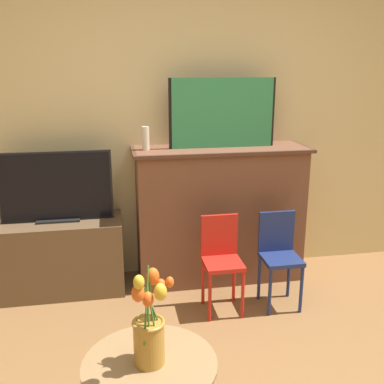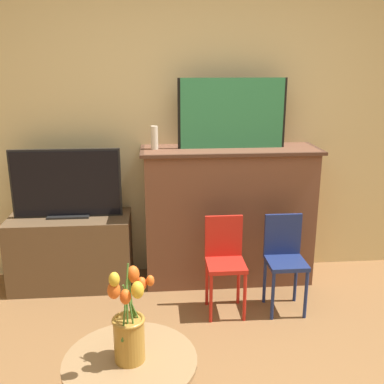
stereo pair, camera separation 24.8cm
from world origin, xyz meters
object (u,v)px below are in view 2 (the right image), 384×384
Objects in this scene: tv_monitor at (66,185)px; vase_tulips at (129,327)px; chair_red at (225,257)px; chair_blue at (284,255)px; painting at (232,113)px.

vase_tulips is (0.55, -1.65, -0.21)m from tv_monitor.
chair_red is 1.00× the size of chair_blue.
painting is 1.00× the size of tv_monitor.
chair_blue is (0.32, -0.51, -0.96)m from painting.
tv_monitor is 1.20× the size of chair_red.
tv_monitor is (-1.28, -0.02, -0.53)m from painting.
vase_tulips is (-0.61, -1.17, 0.22)m from chair_red.
painting is 1.97m from vase_tulips.
vase_tulips reaches higher than chair_red.
painting is 1.13m from chair_blue.
tv_monitor is 1.76m from vase_tulips.
chair_red is at bearing 62.54° from vase_tulips.
chair_blue is at bearing -58.11° from painting.
painting is 1.72× the size of vase_tulips.
tv_monitor is 1.72m from chair_blue.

